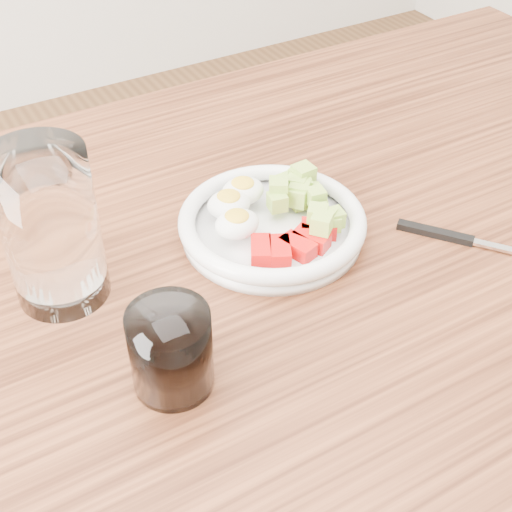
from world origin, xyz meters
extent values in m
cube|color=brown|center=(0.65, 0.35, 0.36)|extent=(0.07, 0.07, 0.73)
cube|color=brown|center=(0.00, 0.00, 0.75)|extent=(1.50, 0.90, 0.04)
cylinder|color=white|center=(0.04, 0.06, 0.78)|extent=(0.20, 0.20, 0.01)
torus|color=white|center=(0.04, 0.06, 0.79)|extent=(0.21, 0.21, 0.02)
cube|color=red|center=(0.00, 0.03, 0.79)|extent=(0.04, 0.04, 0.02)
cube|color=red|center=(0.02, 0.01, 0.79)|extent=(0.04, 0.04, 0.02)
cube|color=red|center=(0.04, 0.01, 0.79)|extent=(0.03, 0.04, 0.02)
cube|color=red|center=(0.06, 0.01, 0.79)|extent=(0.04, 0.04, 0.02)
cube|color=red|center=(0.08, 0.03, 0.79)|extent=(0.04, 0.04, 0.02)
ellipsoid|color=white|center=(0.01, 0.10, 0.80)|extent=(0.05, 0.04, 0.03)
ellipsoid|color=yellow|center=(0.01, 0.10, 0.81)|extent=(0.03, 0.03, 0.01)
ellipsoid|color=white|center=(0.03, 0.12, 0.80)|extent=(0.05, 0.04, 0.03)
ellipsoid|color=yellow|center=(0.03, 0.12, 0.81)|extent=(0.03, 0.03, 0.01)
ellipsoid|color=white|center=(0.00, 0.07, 0.80)|extent=(0.05, 0.04, 0.03)
ellipsoid|color=yellow|center=(0.00, 0.07, 0.81)|extent=(0.03, 0.03, 0.01)
cube|color=#B1D150|center=(0.08, 0.08, 0.80)|extent=(0.03, 0.03, 0.02)
cube|color=#B1D150|center=(0.09, 0.04, 0.80)|extent=(0.02, 0.02, 0.02)
cube|color=#B1D150|center=(0.10, 0.10, 0.81)|extent=(0.03, 0.03, 0.02)
cube|color=#B1D150|center=(0.09, 0.11, 0.80)|extent=(0.02, 0.02, 0.02)
cube|color=#B1D150|center=(0.10, 0.07, 0.80)|extent=(0.02, 0.02, 0.02)
cube|color=#B1D150|center=(0.07, 0.01, 0.81)|extent=(0.03, 0.03, 0.02)
cube|color=#B1D150|center=(0.09, 0.09, 0.81)|extent=(0.03, 0.03, 0.02)
cube|color=#B1D150|center=(0.09, 0.02, 0.80)|extent=(0.02, 0.02, 0.02)
cube|color=#B1D150|center=(0.08, 0.03, 0.81)|extent=(0.03, 0.03, 0.02)
cube|color=#B1D150|center=(0.06, 0.09, 0.81)|extent=(0.03, 0.03, 0.02)
cube|color=#B1D150|center=(0.09, 0.08, 0.79)|extent=(0.02, 0.02, 0.02)
cube|color=#B1D150|center=(0.06, 0.08, 0.80)|extent=(0.02, 0.02, 0.02)
cube|color=#B1D150|center=(0.10, 0.06, 0.81)|extent=(0.02, 0.02, 0.02)
cube|color=#B1D150|center=(0.10, 0.09, 0.81)|extent=(0.02, 0.02, 0.02)
cube|color=#B1D150|center=(0.10, 0.06, 0.79)|extent=(0.02, 0.02, 0.02)
cube|color=#B1D150|center=(0.10, 0.10, 0.81)|extent=(0.02, 0.02, 0.02)
cube|color=#B1D150|center=(0.08, 0.02, 0.80)|extent=(0.03, 0.03, 0.02)
cube|color=#B1D150|center=(0.09, 0.02, 0.80)|extent=(0.02, 0.02, 0.02)
cube|color=#B1D150|center=(0.09, 0.08, 0.81)|extent=(0.03, 0.03, 0.02)
cube|color=black|center=(0.20, -0.03, 0.77)|extent=(0.06, 0.08, 0.01)
cube|color=silver|center=(0.24, -0.08, 0.77)|extent=(0.04, 0.04, 0.00)
cylinder|color=white|center=(-0.19, 0.09, 0.85)|extent=(0.09, 0.09, 0.17)
cylinder|color=white|center=(-0.14, -0.07, 0.81)|extent=(0.07, 0.07, 0.08)
cylinder|color=black|center=(-0.14, -0.07, 0.81)|extent=(0.06, 0.06, 0.07)
camera|label=1|loc=(-0.29, -0.48, 1.28)|focal=50.00mm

